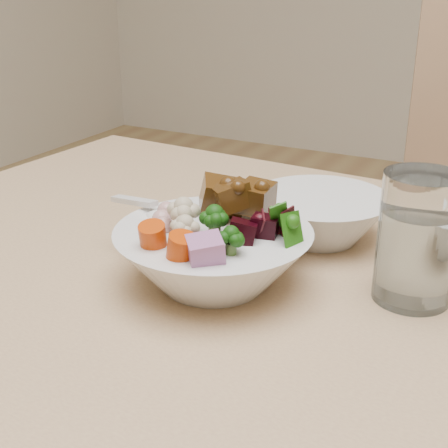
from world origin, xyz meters
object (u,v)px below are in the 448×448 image
(water_glass, at_px, (416,244))
(food_bowl, at_px, (215,253))
(dining_table, at_px, (437,409))
(side_bowl, at_px, (320,217))

(water_glass, bearing_deg, food_bowl, -161.59)
(dining_table, xyz_separation_m, side_bowl, (-0.18, 0.17, 0.10))
(dining_table, height_order, water_glass, water_glass)
(side_bowl, bearing_deg, water_glass, -36.89)
(food_bowl, relative_size, side_bowl, 1.23)
(dining_table, height_order, side_bowl, side_bowl)
(water_glass, distance_m, side_bowl, 0.17)
(food_bowl, bearing_deg, side_bowl, 70.72)
(dining_table, relative_size, food_bowl, 7.47)
(water_glass, relative_size, side_bowl, 0.79)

